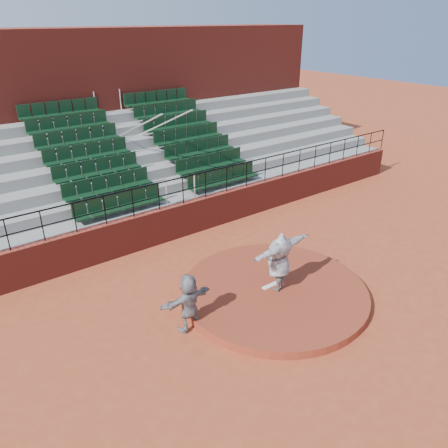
# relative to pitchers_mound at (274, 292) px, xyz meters

# --- Properties ---
(ground) EXTENTS (90.00, 90.00, 0.00)m
(ground) POSITION_rel_pitchers_mound_xyz_m (0.00, 0.00, -0.12)
(ground) COLOR #A74425
(ground) RESTS_ON ground
(pitchers_mound) EXTENTS (5.50, 5.50, 0.25)m
(pitchers_mound) POSITION_rel_pitchers_mound_xyz_m (0.00, 0.00, 0.00)
(pitchers_mound) COLOR maroon
(pitchers_mound) RESTS_ON ground
(pitching_rubber) EXTENTS (0.60, 0.15, 0.03)m
(pitching_rubber) POSITION_rel_pitchers_mound_xyz_m (0.00, 0.15, 0.14)
(pitching_rubber) COLOR white
(pitching_rubber) RESTS_ON pitchers_mound
(boundary_wall) EXTENTS (24.00, 0.30, 1.30)m
(boundary_wall) POSITION_rel_pitchers_mound_xyz_m (0.00, 5.00, 0.53)
(boundary_wall) COLOR maroon
(boundary_wall) RESTS_ON ground
(wall_railing) EXTENTS (24.04, 0.05, 1.03)m
(wall_railing) POSITION_rel_pitchers_mound_xyz_m (0.00, 5.00, 1.90)
(wall_railing) COLOR black
(wall_railing) RESTS_ON boundary_wall
(seating_deck) EXTENTS (24.00, 5.97, 4.63)m
(seating_deck) POSITION_rel_pitchers_mound_xyz_m (0.00, 8.65, 1.32)
(seating_deck) COLOR gray
(seating_deck) RESTS_ON ground
(press_box_facade) EXTENTS (24.00, 3.00, 7.10)m
(press_box_facade) POSITION_rel_pitchers_mound_xyz_m (0.00, 12.60, 3.43)
(press_box_facade) COLOR maroon
(press_box_facade) RESTS_ON ground
(pitcher) EXTENTS (2.32, 0.83, 1.84)m
(pitcher) POSITION_rel_pitchers_mound_xyz_m (0.06, -0.07, 1.05)
(pitcher) COLOR black
(pitcher) RESTS_ON pitchers_mound
(fielder) EXTENTS (1.54, 0.54, 1.64)m
(fielder) POSITION_rel_pitchers_mound_xyz_m (-2.84, 0.23, 0.70)
(fielder) COLOR black
(fielder) RESTS_ON ground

